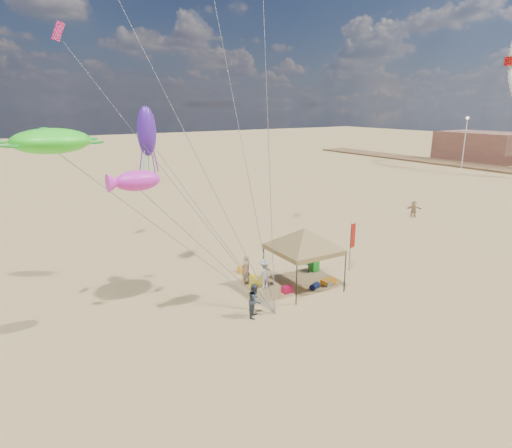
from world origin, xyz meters
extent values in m
plane|color=tan|center=(0.00, 0.00, 0.00)|extent=(280.00, 280.00, 0.00)
cylinder|color=black|center=(1.17, 4.01, 1.09)|extent=(0.07, 0.07, 2.18)
cylinder|color=black|center=(4.43, 3.86, 1.09)|extent=(0.07, 0.07, 2.18)
cylinder|color=black|center=(1.02, 0.74, 1.09)|extent=(0.07, 0.07, 2.18)
cylinder|color=black|center=(4.28, 0.60, 1.09)|extent=(0.07, 0.07, 2.18)
cube|color=olive|center=(2.73, 2.30, 2.31)|extent=(3.51, 3.51, 0.26)
pyramid|color=olive|center=(2.73, 2.30, 3.53)|extent=(6.60, 6.60, 1.09)
cylinder|color=black|center=(6.80, 2.77, 1.54)|extent=(0.04, 0.04, 3.08)
cube|color=#A9160D|center=(7.02, 2.81, 2.25)|extent=(0.45, 0.10, 1.54)
cube|color=#CB103F|center=(1.54, 2.21, 0.19)|extent=(0.54, 0.38, 0.38)
cube|color=#164EB4|center=(5.53, 5.03, 0.19)|extent=(0.54, 0.38, 0.38)
cylinder|color=#0E163F|center=(3.15, 1.75, 0.18)|extent=(0.69, 0.54, 0.36)
cylinder|color=#FF9E0E|center=(0.97, 6.24, 0.18)|extent=(0.54, 0.69, 0.36)
cube|color=green|center=(4.95, 3.97, 0.35)|extent=(0.50, 0.50, 0.70)
cube|color=yellow|center=(0.49, 3.85, 0.35)|extent=(0.50, 0.50, 0.70)
cube|color=slate|center=(4.07, 1.67, 0.14)|extent=(0.34, 0.30, 0.28)
cube|color=orange|center=(4.27, 1.83, 0.20)|extent=(0.90, 0.50, 0.24)
imported|color=tan|center=(0.22, 4.44, 0.91)|extent=(0.74, 0.56, 1.81)
imported|color=#36424A|center=(-1.47, 0.83, 0.85)|extent=(1.04, 1.04, 1.70)
imported|color=silver|center=(0.83, 3.39, 0.88)|extent=(1.18, 0.73, 1.77)
imported|color=tan|center=(21.52, 9.41, 0.77)|extent=(1.36, 1.31, 1.55)
cube|color=#8C5947|center=(67.00, 30.00, 2.60)|extent=(10.00, 14.00, 5.20)
cylinder|color=silver|center=(55.00, 26.00, 4.00)|extent=(0.16, 0.16, 8.00)
sphere|color=#FFF2CC|center=(55.00, 26.00, 8.00)|extent=(0.50, 0.50, 0.50)
cube|color=red|center=(72.00, 29.80, 17.61)|extent=(1.30, 1.30, 1.52)
ellipsoid|color=#37FF24|center=(-9.09, 5.22, 8.55)|extent=(3.71, 3.18, 1.10)
ellipsoid|color=#ED2ECA|center=(-6.30, 2.52, 6.96)|extent=(2.19, 1.59, 0.87)
ellipsoid|color=#5120AF|center=(-3.62, 8.70, 8.63)|extent=(1.22, 1.22, 2.78)
cube|color=#E31E74|center=(-6.64, 14.51, 14.31)|extent=(1.02, 1.21, 1.03)
camera|label=1|loc=(-12.03, -15.59, 10.07)|focal=30.64mm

